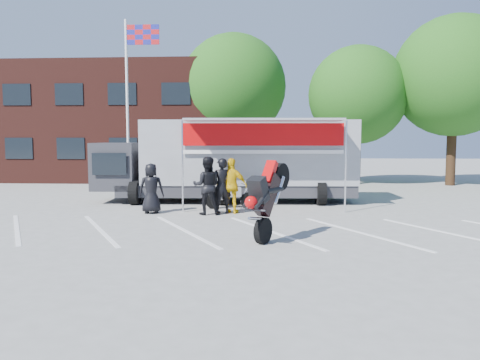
# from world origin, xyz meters

# --- Properties ---
(ground) EXTENTS (100.00, 100.00, 0.00)m
(ground) POSITION_xyz_m (0.00, 0.00, 0.00)
(ground) COLOR #979792
(ground) RESTS_ON ground
(parking_bay_lines) EXTENTS (18.09, 13.33, 0.01)m
(parking_bay_lines) POSITION_xyz_m (0.00, 1.00, 0.01)
(parking_bay_lines) COLOR white
(parking_bay_lines) RESTS_ON ground
(office_building) EXTENTS (18.00, 8.00, 7.00)m
(office_building) POSITION_xyz_m (-10.00, 18.00, 3.50)
(office_building) COLOR #431B15
(office_building) RESTS_ON ground
(flagpole) EXTENTS (1.61, 0.12, 8.00)m
(flagpole) POSITION_xyz_m (-6.24, 10.00, 5.05)
(flagpole) COLOR white
(flagpole) RESTS_ON ground
(tree_left) EXTENTS (6.12, 6.12, 8.64)m
(tree_left) POSITION_xyz_m (-2.00, 16.00, 5.57)
(tree_left) COLOR #382314
(tree_left) RESTS_ON ground
(tree_mid) EXTENTS (5.44, 5.44, 7.68)m
(tree_mid) POSITION_xyz_m (5.00, 15.00, 4.94)
(tree_mid) COLOR #382314
(tree_mid) RESTS_ON ground
(tree_right) EXTENTS (6.46, 6.46, 9.12)m
(tree_right) POSITION_xyz_m (10.00, 14.50, 5.88)
(tree_right) COLOR #382314
(tree_right) RESTS_ON ground
(transporter_truck) EXTENTS (10.44, 5.39, 3.25)m
(transporter_truck) POSITION_xyz_m (-1.19, 7.12, 0.00)
(transporter_truck) COLOR #9A9DA2
(transporter_truck) RESTS_ON ground
(parked_motorcycle) EXTENTS (1.98, 1.18, 0.98)m
(parked_motorcycle) POSITION_xyz_m (-1.29, 5.30, 0.00)
(parked_motorcycle) COLOR silver
(parked_motorcycle) RESTS_ON ground
(stunt_bike_rider) EXTENTS (1.65, 2.02, 2.16)m
(stunt_bike_rider) POSITION_xyz_m (0.32, 0.14, 0.00)
(stunt_bike_rider) COLOR black
(stunt_bike_rider) RESTS_ON ground
(spectator_leather_a) EXTENTS (0.91, 0.66, 1.71)m
(spectator_leather_a) POSITION_xyz_m (-3.88, 3.95, 0.86)
(spectator_leather_a) COLOR black
(spectator_leather_a) RESTS_ON ground
(spectator_leather_b) EXTENTS (0.80, 0.67, 1.88)m
(spectator_leather_b) POSITION_xyz_m (-1.48, 3.98, 0.94)
(spectator_leather_b) COLOR black
(spectator_leather_b) RESTS_ON ground
(spectator_leather_c) EXTENTS (1.00, 0.81, 1.94)m
(spectator_leather_c) POSITION_xyz_m (-1.96, 3.81, 0.97)
(spectator_leather_c) COLOR black
(spectator_leather_c) RESTS_ON ground
(spectator_hivis) EXTENTS (1.18, 0.72, 1.88)m
(spectator_hivis) POSITION_xyz_m (-1.14, 4.10, 0.94)
(spectator_hivis) COLOR yellow
(spectator_hivis) RESTS_ON ground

